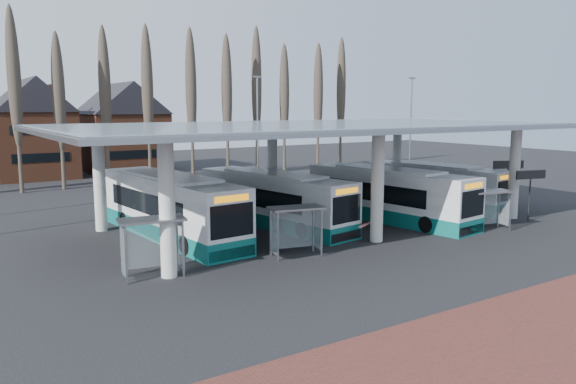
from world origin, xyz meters
TOP-DOWN VIEW (x-y plane):
  - ground at (0.00, 0.00)m, footprint 140.00×140.00m
  - station_canopy at (0.00, 8.00)m, footprint 32.00×16.00m
  - poplar_row at (0.00, 33.00)m, footprint 45.10×1.10m
  - lamp_post_b at (6.00, 26.00)m, footprint 0.80×0.16m
  - lamp_post_c at (20.00, 20.00)m, footprint 0.80×0.16m
  - bus_0 at (-9.08, 9.70)m, footprint 3.86×13.08m
  - bus_1 at (-2.57, 9.17)m, footprint 4.50×12.29m
  - bus_2 at (4.60, 6.62)m, footprint 4.24×12.55m
  - bus_3 at (11.36, 8.83)m, footprint 3.97×11.46m
  - shelter_0 at (-12.58, 2.94)m, footprint 3.00×1.82m
  - shelter_1 at (-5.41, 2.47)m, footprint 2.90×1.87m
  - shelter_2 at (7.42, 0.96)m, footprint 2.86×1.91m
  - info_sign_0 at (12.05, 1.32)m, footprint 2.18×0.70m
  - info_sign_1 at (14.98, 5.11)m, footprint 2.19×1.06m
  - barrier at (-0.18, 3.13)m, footprint 1.98×1.00m

SIDE VIEW (x-z plane):
  - ground at x=0.00m, z-range 0.00..0.00m
  - barrier at x=-0.18m, z-range 0.29..1.35m
  - bus_3 at x=11.36m, z-range -0.09..3.03m
  - bus_1 at x=-2.57m, z-range -0.10..3.25m
  - bus_2 at x=4.60m, z-range -0.10..3.32m
  - bus_0 at x=-9.08m, z-range -0.10..3.48m
  - shelter_2 at x=7.42m, z-range 0.55..2.98m
  - shelter_1 at x=-5.41m, z-range 0.56..3.05m
  - shelter_0 at x=-12.58m, z-range 0.59..3.20m
  - info_sign_0 at x=12.05m, z-range 1.12..4.43m
  - info_sign_1 at x=14.98m, z-range 1.18..4.66m
  - lamp_post_b at x=6.00m, z-range 0.25..10.42m
  - lamp_post_c at x=20.00m, z-range 0.25..10.42m
  - station_canopy at x=0.00m, z-range 2.51..8.85m
  - poplar_row at x=0.00m, z-range 1.53..16.03m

